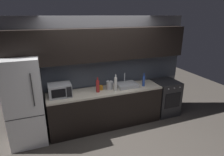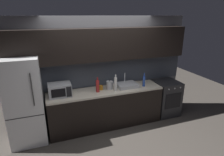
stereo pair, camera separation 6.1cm
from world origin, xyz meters
The scene contains 12 objects.
ground_plane centered at (0.00, 0.00, 0.00)m, with size 10.00×10.00×0.00m, color #3D3833.
back_wall centered at (0.00, 1.20, 1.55)m, with size 4.35×0.44×2.50m.
counter_run centered at (0.00, 0.90, 0.45)m, with size 2.61×0.60×0.90m.
refrigerator centered at (-1.68, 0.90, 0.89)m, with size 0.68×0.69×1.78m.
oven_range centered at (1.64, 0.90, 0.45)m, with size 0.60×0.62×0.90m.
microwave centered at (-1.00, 0.92, 1.04)m, with size 0.46×0.35×0.27m.
sink_basin centered at (0.53, 0.93, 0.94)m, with size 0.48×0.38×0.30m.
kettle centered at (0.10, 0.93, 0.99)m, with size 0.18×0.15×0.21m.
wine_bottle_blue centered at (0.92, 0.82, 1.03)m, with size 0.06×0.06×0.32m.
wine_bottle_red centered at (-0.21, 0.85, 1.04)m, with size 0.08×0.08×0.34m.
wine_bottle_white centered at (0.18, 0.77, 1.06)m, with size 0.07×0.07×0.38m.
mug_amber centered at (-0.11, 0.95, 0.95)m, with size 0.09×0.09×0.10m, color #B27019.
Camera 1 is at (-1.25, -2.81, 2.51)m, focal length 29.94 mm.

